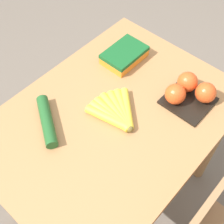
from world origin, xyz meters
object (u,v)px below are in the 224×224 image
banana_bunch (117,113)px  tomato_pack (189,91)px  carrot_bag (124,54)px  cucumber_near (47,121)px

banana_bunch → tomato_pack: bearing=148.3°
banana_bunch → tomato_pack: tomato_pack is taller
banana_bunch → carrot_bag: (-0.26, -0.18, 0.01)m
tomato_pack → banana_bunch: bearing=-31.7°
banana_bunch → carrot_bag: bearing=-144.7°
cucumber_near → carrot_bag: bearing=-178.6°
carrot_bag → tomato_pack: bearing=90.1°
carrot_bag → cucumber_near: 0.47m
banana_bunch → carrot_bag: size_ratio=1.05×
tomato_pack → cucumber_near: size_ratio=0.83×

